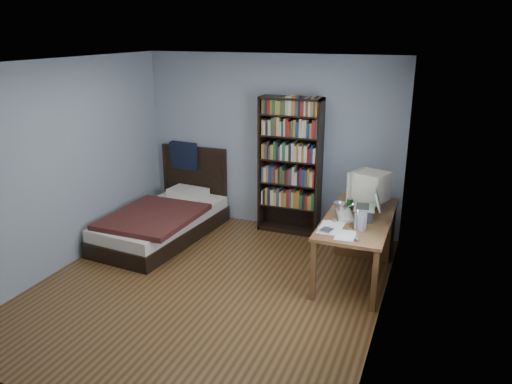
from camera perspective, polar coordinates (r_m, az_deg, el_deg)
room at (r=5.34m, az=-5.56°, el=1.08°), size 4.20×4.24×2.50m
desk at (r=6.48m, az=12.20°, el=-3.96°), size 0.75×1.67×0.73m
crt_monitor at (r=6.24m, az=12.82°, el=0.60°), size 0.50×0.46×0.44m
laptop at (r=5.83m, az=12.42°, el=-2.13°), size 0.33×0.33×0.37m
desk_lamp at (r=4.81m, az=9.84°, el=-2.12°), size 0.21×0.46×0.55m
keyboard at (r=5.92m, az=10.09°, el=-2.61°), size 0.30×0.47×0.04m
speaker at (r=5.54m, az=11.87°, el=-3.28°), size 0.12×0.12×0.20m
soda_can at (r=6.14m, az=10.68°, el=-1.36°), size 0.07×0.07×0.13m
mouse at (r=6.22m, az=11.89°, el=-1.65°), size 0.07×0.12×0.04m
phone_silver at (r=5.73m, az=8.93°, el=-3.28°), size 0.07×0.11×0.02m
phone_grey at (r=5.52m, az=8.18°, el=-4.13°), size 0.05×0.08×0.02m
external_drive at (r=5.45m, az=8.09°, el=-4.39°), size 0.14×0.14×0.02m
bookshelf at (r=7.04m, az=3.90°, el=2.97°), size 0.87×0.30×1.94m
bed at (r=7.19m, az=-10.36°, el=-3.00°), size 1.21×2.15×1.16m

